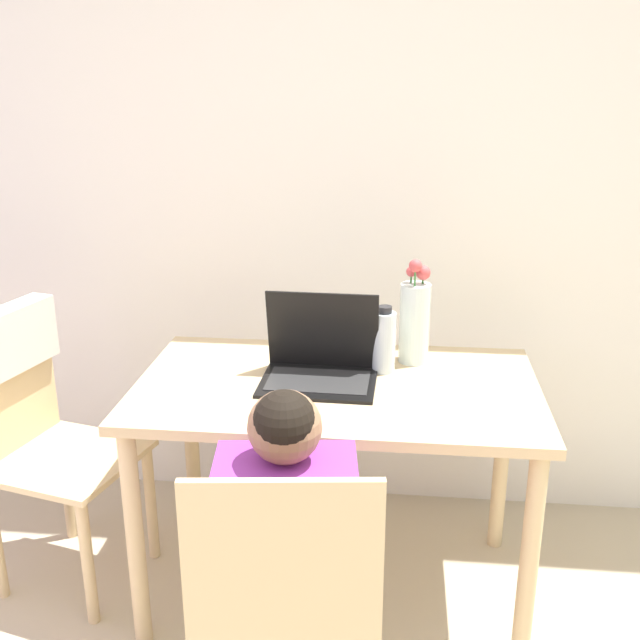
{
  "coord_description": "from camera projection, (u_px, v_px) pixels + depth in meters",
  "views": [
    {
      "loc": [
        -0.09,
        -0.37,
        1.59
      ],
      "look_at": [
        -0.31,
        1.66,
        0.89
      ],
      "focal_mm": 42.0,
      "sensor_mm": 36.0,
      "label": 1
    }
  ],
  "objects": [
    {
      "name": "laptop",
      "position": [
        320.0,
        360.0,
        2.19
      ],
      "size": [
        0.34,
        0.26,
        0.25
      ],
      "rotation": [
        0.0,
        0.0,
        -0.02
      ],
      "color": "black",
      "rests_on": "dining_table"
    },
    {
      "name": "person_seated",
      "position": [
        288.0,
        532.0,
        1.67
      ],
      "size": [
        0.35,
        0.45,
        0.98
      ],
      "rotation": [
        0.0,
        0.0,
        3.26
      ],
      "color": "purple",
      "rests_on": "ground_plane"
    },
    {
      "name": "chair_spare",
      "position": [
        30.0,
        404.0,
        2.31
      ],
      "size": [
        0.51,
        0.49,
        0.89
      ],
      "rotation": [
        0.0,
        0.0,
        1.33
      ],
      "color": "#D6B784",
      "rests_on": "ground_plane"
    },
    {
      "name": "water_bottle",
      "position": [
        384.0,
        341.0,
        2.24
      ],
      "size": [
        0.07,
        0.07,
        0.21
      ],
      "color": "silver",
      "rests_on": "dining_table"
    },
    {
      "name": "wall_back",
      "position": [
        427.0,
        171.0,
        2.54
      ],
      "size": [
        6.4,
        0.05,
        2.5
      ],
      "color": "white",
      "rests_on": "ground_plane"
    },
    {
      "name": "chair_occupied",
      "position": [
        287.0,
        626.0,
        1.6
      ],
      "size": [
        0.44,
        0.44,
        0.88
      ],
      "rotation": [
        0.0,
        0.0,
        3.26
      ],
      "color": "#D6B784",
      "rests_on": "ground_plane"
    },
    {
      "name": "dining_table",
      "position": [
        337.0,
        413.0,
        2.21
      ],
      "size": [
        1.17,
        0.68,
        0.71
      ],
      "color": "#D6B784",
      "rests_on": "ground_plane"
    },
    {
      "name": "flower_vase",
      "position": [
        415.0,
        319.0,
        2.3
      ],
      "size": [
        0.09,
        0.09,
        0.33
      ],
      "color": "silver",
      "rests_on": "dining_table"
    }
  ]
}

